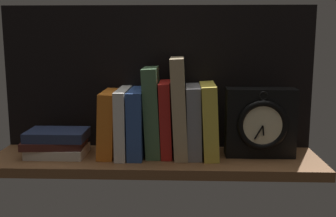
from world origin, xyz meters
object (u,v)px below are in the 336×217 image
book_gray_chess (194,121)px  book_yellow_seinlanguage (209,120)px  book_red_requiem (166,119)px  framed_clock (260,123)px  book_blue_modern (137,122)px  book_orange_pandolfini (110,123)px  book_white_catcher (124,122)px  book_stack_side (57,142)px  book_green_romantic (152,112)px  book_tan_shortstories (179,107)px

book_gray_chess → book_yellow_seinlanguage: book_yellow_seinlanguage is taller
book_red_requiem → framed_clock: (24.83, -0.50, -0.78)cm
book_blue_modern → book_gray_chess: size_ratio=0.94×
book_orange_pandolfini → book_blue_modern: size_ratio=0.97×
book_white_catcher → book_yellow_seinlanguage: book_yellow_seinlanguage is taller
book_stack_side → book_gray_chess: bearing=2.6°
book_orange_pandolfini → book_yellow_seinlanguage: (26.50, 0.00, 1.04)cm
book_blue_modern → book_red_requiem: 7.84cm
book_white_catcher → book_gray_chess: bearing=0.0°
book_orange_pandolfini → framed_clock: (39.97, -0.50, 0.53)cm
book_white_catcher → book_green_romantic: 8.25cm
book_blue_modern → book_stack_side: size_ratio=1.03×
book_yellow_seinlanguage → framed_clock: size_ratio=1.06×
book_green_romantic → book_red_requiem: 4.09cm
book_orange_pandolfini → book_gray_chess: 22.49cm
book_white_catcher → book_gray_chess: book_gray_chess is taller
book_gray_chess → book_stack_side: size_ratio=1.10×
book_green_romantic → book_blue_modern: bearing=180.0°
book_green_romantic → book_stack_side: bearing=-176.3°
book_tan_shortstories → framed_clock: 21.73cm
book_white_catcher → book_gray_chess: size_ratio=0.95×
book_green_romantic → book_yellow_seinlanguage: (15.01, 0.00, -2.12)cm
book_gray_chess → book_yellow_seinlanguage: 4.04cm
book_orange_pandolfini → book_green_romantic: bearing=0.0°
book_red_requiem → book_tan_shortstories: book_tan_shortstories is taller
book_green_romantic → book_yellow_seinlanguage: size_ratio=1.22×
framed_clock → book_tan_shortstories: bearing=178.7°
book_orange_pandolfini → book_gray_chess: book_gray_chess is taller
book_tan_shortstories → book_blue_modern: bearing=180.0°
book_red_requiem → book_tan_shortstories: size_ratio=0.76×
book_green_romantic → book_stack_side: size_ratio=1.37×
book_red_requiem → book_green_romantic: bearing=180.0°
book_white_catcher → book_gray_chess: 18.73cm
book_green_romantic → book_stack_side: book_green_romantic is taller
book_white_catcher → framed_clock: (36.22, -0.50, 0.20)cm
book_white_catcher → book_blue_modern: book_white_catcher is taller
book_white_catcher → framed_clock: bearing=-0.8°
book_orange_pandolfini → book_yellow_seinlanguage: size_ratio=0.89×
book_stack_side → book_yellow_seinlanguage: bearing=2.3°
book_stack_side → framed_clock: bearing=1.2°
book_blue_modern → book_orange_pandolfini: bearing=180.0°
book_tan_shortstories → framed_clock: size_ratio=1.44×
book_gray_chess → book_blue_modern: bearing=180.0°
book_tan_shortstories → framed_clock: bearing=-1.3°
book_blue_modern → framed_clock: bearing=-0.9°
book_gray_chess → framed_clock: 17.51cm
book_blue_modern → book_green_romantic: bearing=0.0°
book_gray_chess → framed_clock: (17.50, -0.50, -0.29)cm
book_yellow_seinlanguage → framed_clock: (13.46, -0.50, -0.52)cm
book_red_requiem → book_tan_shortstories: (3.47, 0.00, 3.16)cm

